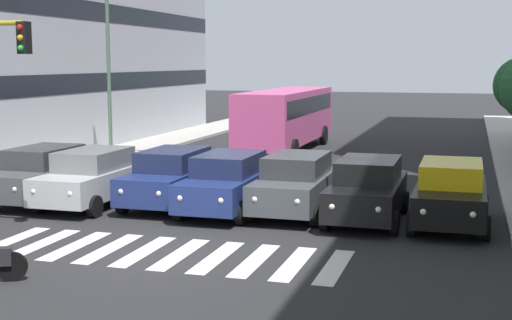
{
  "coord_description": "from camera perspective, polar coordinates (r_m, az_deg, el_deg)",
  "views": [
    {
      "loc": [
        -6.71,
        14.93,
        4.39
      ],
      "look_at": [
        -0.15,
        -7.17,
        1.24
      ],
      "focal_mm": 50.55,
      "sensor_mm": 36.0,
      "label": 1
    }
  ],
  "objects": [
    {
      "name": "car_6",
      "position": [
        23.65,
        -16.6,
        -1.06
      ],
      "size": [
        2.02,
        4.44,
        1.72
      ],
      "color": "#474C51",
      "rests_on": "ground_plane"
    },
    {
      "name": "street_lamp_right",
      "position": [
        31.94,
        -10.9,
        8.11
      ],
      "size": [
        2.83,
        0.28,
        7.39
      ],
      "color": "#4C6B56",
      "rests_on": "sidewalk_right"
    },
    {
      "name": "car_3",
      "position": [
        21.06,
        -2.26,
        -1.79
      ],
      "size": [
        2.02,
        4.44,
        1.72
      ],
      "color": "navy",
      "rests_on": "ground_plane"
    },
    {
      "name": "car_0",
      "position": [
        20.02,
        15.14,
        -2.57
      ],
      "size": [
        2.02,
        4.44,
        1.72
      ],
      "color": "black",
      "rests_on": "ground_plane"
    },
    {
      "name": "crosswalk_markings",
      "position": [
        16.95,
        -7.46,
        -7.28
      ],
      "size": [
        8.55,
        2.8,
        0.01
      ],
      "color": "silver",
      "rests_on": "ground_plane"
    },
    {
      "name": "car_1",
      "position": [
        20.15,
        8.81,
        -2.32
      ],
      "size": [
        2.02,
        4.44,
        1.72
      ],
      "color": "black",
      "rests_on": "ground_plane"
    },
    {
      "name": "ground_plane",
      "position": [
        16.95,
        -7.46,
        -7.29
      ],
      "size": [
        180.0,
        180.0,
        0.0
      ],
      "primitive_type": "plane",
      "color": "#262628"
    },
    {
      "name": "bus_behind_traffic",
      "position": [
        35.68,
        2.44,
        3.72
      ],
      "size": [
        2.78,
        10.5,
        3.0
      ],
      "color": "#DB5193",
      "rests_on": "ground_plane"
    },
    {
      "name": "car_2",
      "position": [
        20.91,
        3.16,
        -1.87
      ],
      "size": [
        2.02,
        4.44,
        1.72
      ],
      "color": "#474C51",
      "rests_on": "ground_plane"
    },
    {
      "name": "car_5",
      "position": [
        22.56,
        -12.85,
        -1.34
      ],
      "size": [
        2.02,
        4.44,
        1.72
      ],
      "color": "#B2B7BC",
      "rests_on": "ground_plane"
    },
    {
      "name": "car_4",
      "position": [
        22.18,
        -6.7,
        -1.35
      ],
      "size": [
        2.02,
        4.44,
        1.72
      ],
      "color": "navy",
      "rests_on": "ground_plane"
    }
  ]
}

